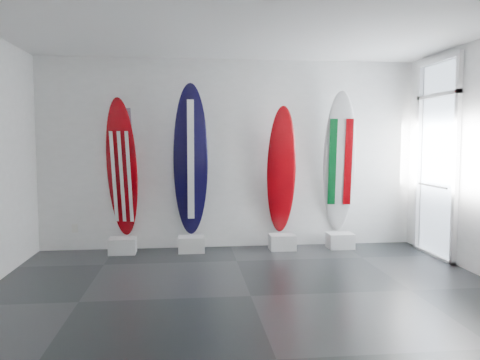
{
  "coord_description": "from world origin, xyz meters",
  "views": [
    {
      "loc": [
        -0.67,
        -5.09,
        1.71
      ],
      "look_at": [
        0.03,
        1.4,
        1.17
      ],
      "focal_mm": 35.58,
      "sensor_mm": 36.0,
      "label": 1
    }
  ],
  "objects": [
    {
      "name": "ceiling",
      "position": [
        0.0,
        0.0,
        3.0
      ],
      "size": [
        6.0,
        6.0,
        0.0
      ],
      "primitive_type": "plane",
      "rotation": [
        3.14,
        0.0,
        0.0
      ],
      "color": "white",
      "rests_on": "wall_back"
    },
    {
      "name": "surfboard_navy",
      "position": [
        -0.64,
        2.28,
        1.41
      ],
      "size": [
        0.54,
        0.31,
        2.35
      ],
      "primitive_type": "ellipsoid",
      "rotation": [
        0.1,
        0.0,
        0.01
      ],
      "color": "black",
      "rests_on": "display_block_navy"
    },
    {
      "name": "display_block_italy",
      "position": [
        1.73,
        2.18,
        0.12
      ],
      "size": [
        0.4,
        0.3,
        0.24
      ],
      "primitive_type": "cube",
      "color": "silver",
      "rests_on": "floor"
    },
    {
      "name": "surfboard_usa",
      "position": [
        -1.68,
        2.28,
        1.3
      ],
      "size": [
        0.55,
        0.46,
        2.13
      ],
      "primitive_type": "ellipsoid",
      "rotation": [
        0.13,
        0.0,
        -0.23
      ],
      "color": "#870308",
      "rests_on": "display_block_usa"
    },
    {
      "name": "display_block_swiss",
      "position": [
        0.79,
        2.18,
        0.12
      ],
      "size": [
        0.4,
        0.3,
        0.24
      ],
      "primitive_type": "cube",
      "color": "silver",
      "rests_on": "floor"
    },
    {
      "name": "display_block_navy",
      "position": [
        -0.64,
        2.18,
        0.12
      ],
      "size": [
        0.4,
        0.3,
        0.24
      ],
      "primitive_type": "cube",
      "color": "silver",
      "rests_on": "floor"
    },
    {
      "name": "surfboard_swiss",
      "position": [
        0.79,
        2.28,
        1.25
      ],
      "size": [
        0.47,
        0.39,
        2.02
      ],
      "primitive_type": "ellipsoid",
      "rotation": [
        0.15,
        0.0,
        -0.03
      ],
      "color": "#870308",
      "rests_on": "display_block_swiss"
    },
    {
      "name": "wall_back",
      "position": [
        0.0,
        2.5,
        1.5
      ],
      "size": [
        6.0,
        0.0,
        6.0
      ],
      "primitive_type": "plane",
      "rotation": [
        1.57,
        0.0,
        0.0
      ],
      "color": "silver",
      "rests_on": "ground"
    },
    {
      "name": "surfboard_italy",
      "position": [
        1.73,
        2.28,
        1.36
      ],
      "size": [
        0.59,
        0.54,
        2.26
      ],
      "primitive_type": "ellipsoid",
      "rotation": [
        0.16,
        0.0,
        -0.19
      ],
      "color": "silver",
      "rests_on": "display_block_italy"
    },
    {
      "name": "floor",
      "position": [
        0.0,
        0.0,
        0.0
      ],
      "size": [
        6.0,
        6.0,
        0.0
      ],
      "primitive_type": "plane",
      "color": "black",
      "rests_on": "ground"
    },
    {
      "name": "display_block_usa",
      "position": [
        -1.68,
        2.18,
        0.12
      ],
      "size": [
        0.4,
        0.3,
        0.24
      ],
      "primitive_type": "cube",
      "color": "silver",
      "rests_on": "floor"
    },
    {
      "name": "wall_front",
      "position": [
        0.0,
        -2.5,
        1.5
      ],
      "size": [
        6.0,
        0.0,
        6.0
      ],
      "primitive_type": "plane",
      "rotation": [
        -1.57,
        0.0,
        0.0
      ],
      "color": "silver",
      "rests_on": "ground"
    },
    {
      "name": "glass_door",
      "position": [
        2.97,
        1.55,
        1.43
      ],
      "size": [
        0.12,
        1.16,
        2.85
      ],
      "primitive_type": null,
      "color": "white",
      "rests_on": "floor"
    },
    {
      "name": "wall_outlet",
      "position": [
        -2.45,
        2.48,
        0.35
      ],
      "size": [
        0.09,
        0.02,
        0.13
      ],
      "primitive_type": "cube",
      "color": "silver",
      "rests_on": "wall_back"
    }
  ]
}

